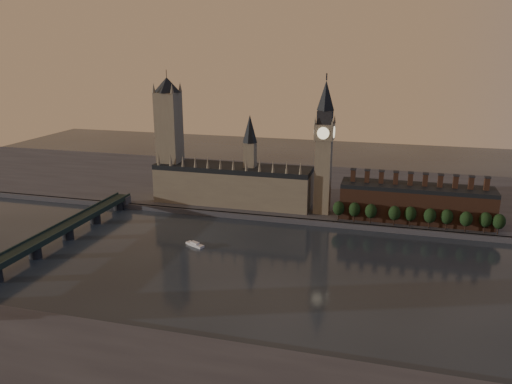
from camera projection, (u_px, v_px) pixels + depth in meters
The scene contains 18 objects.
ground at pixel (278, 274), 295.06m from camera, with size 900.00×900.00×0.00m, color black.
north_bank at pixel (321, 191), 459.45m from camera, with size 900.00×182.00×4.00m.
palace_of_westminster at pixel (233, 183), 411.82m from camera, with size 130.00×30.30×74.00m.
victoria_tower at pixel (169, 135), 415.56m from camera, with size 24.00×24.00×108.00m.
big_ben at pixel (324, 146), 378.61m from camera, with size 15.00×15.00×107.00m.
chimney_block at pixel (416, 203), 371.73m from camera, with size 110.00×25.00×37.00m.
embankment_tree_0 at pixel (339, 208), 372.45m from camera, with size 8.60×8.60×14.88m.
embankment_tree_1 at pixel (354, 209), 369.78m from camera, with size 8.60×8.60×14.88m.
embankment_tree_2 at pixel (371, 211), 366.08m from camera, with size 8.60×8.60×14.88m.
embankment_tree_3 at pixel (394, 213), 361.68m from camera, with size 8.60×8.60×14.88m.
embankment_tree_4 at pixel (410, 214), 360.15m from camera, with size 8.60×8.60×14.88m.
embankment_tree_5 at pixel (430, 216), 356.11m from camera, with size 8.60×8.60×14.88m.
embankment_tree_6 at pixel (447, 217), 353.78m from camera, with size 8.60×8.60×14.88m.
embankment_tree_7 at pixel (466, 219), 349.22m from camera, with size 8.60×8.60×14.88m.
embankment_tree_8 at pixel (486, 220), 347.67m from camera, with size 8.60×8.60×14.88m.
embankment_tree_9 at pixel (499, 222), 343.96m from camera, with size 8.60×8.60×14.88m.
westminster_bridge at pixel (49, 239), 329.77m from camera, with size 14.00×200.00×11.55m.
river_boat at pixel (195, 244), 336.73m from camera, with size 14.58×9.56×2.83m.
Camera 1 is at (58.64, -263.73, 128.84)m, focal length 35.00 mm.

